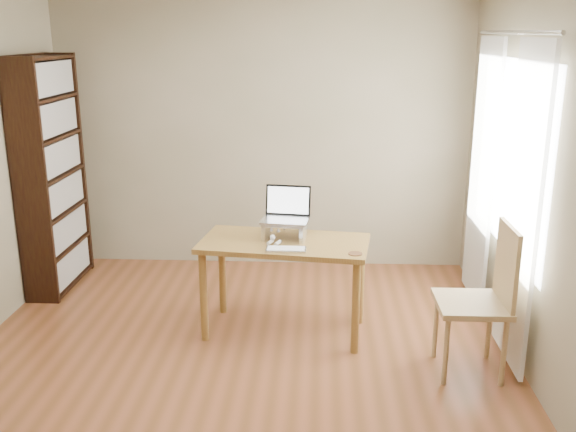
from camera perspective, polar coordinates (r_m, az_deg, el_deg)
The scene contains 10 objects.
room at distance 4.12m, azimuth -4.70°, elevation 2.20°, with size 4.04×4.54×2.64m.
bookshelf at distance 6.13m, azimuth -20.28°, elevation 3.46°, with size 0.30×0.90×2.10m.
curtains at distance 5.06m, azimuth 18.33°, elevation 2.54°, with size 0.03×1.90×2.25m.
desk at distance 4.92m, azimuth -0.33°, elevation -3.46°, with size 1.34×0.79×0.75m.
laptop_stand at distance 4.94m, azimuth -0.28°, elevation -1.03°, with size 0.32×0.25×0.13m.
laptop at distance 4.96m, azimuth -0.24°, elevation 0.42°, with size 0.38×0.34×0.25m.
keyboard at distance 4.67m, azimuth -0.17°, elevation -2.98°, with size 0.29×0.13×0.02m.
coaster at distance 4.63m, azimuth 6.00°, elevation -3.35°, with size 0.10×0.10×0.01m, color brown.
cat at distance 4.97m, azimuth -0.52°, elevation -1.21°, with size 0.23×0.47×0.13m.
chair at distance 4.56m, azimuth 17.09°, elevation -6.65°, with size 0.47×0.47×1.06m.
Camera 1 is at (0.57, -3.95, 2.29)m, focal length 40.00 mm.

